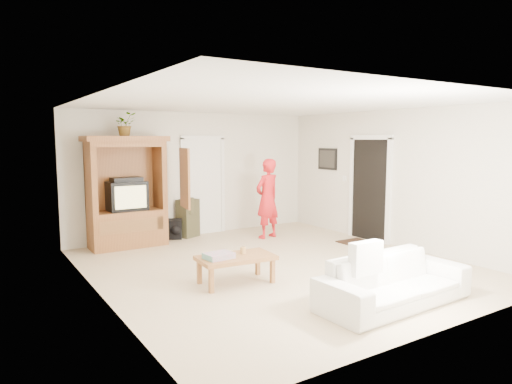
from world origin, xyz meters
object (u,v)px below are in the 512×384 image
man (267,198)px  coffee_table (236,259)px  armoire (128,199)px  sofa (394,281)px

man → coffee_table: man is taller
armoire → coffee_table: (0.58, -3.07, -0.56)m
armoire → coffee_table: size_ratio=1.88×
sofa → coffee_table: 2.16m
coffee_table → man: bearing=52.6°
armoire → sofa: bearing=-69.5°
armoire → coffee_table: bearing=-79.2°
armoire → man: armoire is taller
man → sofa: 4.18m
armoire → man: bearing=-16.6°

